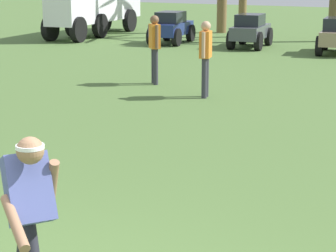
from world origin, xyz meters
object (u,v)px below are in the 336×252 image
box_truck (93,3)px  teammate_midfield (155,43)px  frisbee_thrower (29,209)px  parked_car_slot_b (250,30)px  teammate_near_sideline (206,52)px  parked_car_slot_a (171,27)px

box_truck → teammate_midfield: bearing=-50.2°
frisbee_thrower → parked_car_slot_b: (-4.09, 16.85, -0.23)m
frisbee_thrower → teammate_midfield: size_ratio=0.90×
teammate_near_sideline → box_truck: bearing=132.8°
parked_car_slot_b → box_truck: 6.76m
parked_car_slot_a → box_truck: size_ratio=0.38×
frisbee_thrower → box_truck: size_ratio=0.24×
teammate_near_sideline → box_truck: box_truck is taller
parked_car_slot_a → box_truck: box_truck is taller
teammate_near_sideline → teammate_midfield: bearing=150.5°
teammate_near_sideline → teammate_midfield: (-1.65, 0.93, 0.00)m
teammate_midfield → box_truck: bearing=129.8°
teammate_midfield → box_truck: box_truck is taller
teammate_near_sideline → parked_car_slot_b: teammate_near_sideline is taller
frisbee_thrower → teammate_midfield: bearing=111.9°
teammate_near_sideline → box_truck: size_ratio=0.26×
parked_car_slot_a → parked_car_slot_b: 2.86m
parked_car_slot_b → teammate_near_sideline: bearing=-76.7°
frisbee_thrower → teammate_midfield: 10.04m
teammate_midfield → parked_car_slot_a: teammate_midfield is taller
teammate_midfield → parked_car_slot_a: bearing=113.3°
parked_car_slot_a → box_truck: bearing=165.6°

